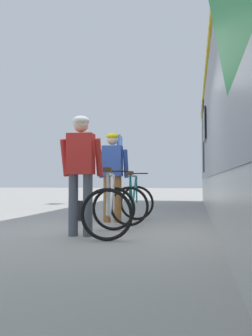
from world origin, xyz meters
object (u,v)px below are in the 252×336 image
(cyclist_near_in_red, at_px, (81,164))
(backpack_on_platform, at_px, (81,211))
(bicycle_near_white, at_px, (110,208))
(platform_sign_post, at_px, (120,157))
(cyclist_far_in_blue, at_px, (112,169))
(bicycle_far_teal, at_px, (133,202))

(cyclist_near_in_red, height_order, backpack_on_platform, cyclist_near_in_red)
(bicycle_near_white, relative_size, platform_sign_post, 0.48)
(cyclist_near_in_red, xyz_separation_m, bicycle_near_white, (0.41, 0.15, -0.65))
(backpack_on_platform, bearing_deg, platform_sign_post, 111.41)
(bicycle_near_white, relative_size, backpack_on_platform, 2.89)
(cyclist_far_in_blue, bearing_deg, bicycle_near_white, -77.66)
(cyclist_near_in_red, distance_m, cyclist_far_in_blue, 1.79)
(cyclist_near_in_red, relative_size, backpack_on_platform, 4.40)
(backpack_on_platform, bearing_deg, bicycle_near_white, -41.14)
(cyclist_far_in_blue, bearing_deg, backpack_on_platform, 163.44)
(bicycle_near_white, distance_m, platform_sign_post, 6.77)
(cyclist_far_in_blue, relative_size, bicycle_far_teal, 1.62)
(bicycle_near_white, distance_m, bicycle_far_teal, 1.61)
(cyclist_far_in_blue, height_order, bicycle_near_white, cyclist_far_in_blue)
(bicycle_far_teal, bearing_deg, cyclist_near_in_red, -105.05)
(cyclist_near_in_red, relative_size, cyclist_far_in_blue, 1.00)
(bicycle_near_white, height_order, bicycle_far_teal, same)
(cyclist_near_in_red, xyz_separation_m, backpack_on_platform, (-0.65, 2.00, -0.85))
(bicycle_far_teal, height_order, platform_sign_post, platform_sign_post)
(cyclist_far_in_blue, xyz_separation_m, bicycle_near_white, (0.36, -1.64, -0.65))
(bicycle_far_teal, bearing_deg, bicycle_near_white, -92.12)
(backpack_on_platform, bearing_deg, bicycle_far_teal, 6.79)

